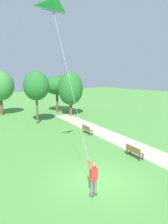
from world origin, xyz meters
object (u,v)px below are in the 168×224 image
(park_bench_near_walkway, at_px, (134,151))
(flying_kite, at_px, (57,7))
(tree_behind_path, at_px, (36,86))
(tree_lakeside_near, at_px, (71,89))
(person_kite_flyer, at_px, (93,176))
(tree_treeline_left, at_px, (57,85))
(tree_treeline_center, at_px, (0,86))
(park_bench_far_walkway, at_px, (87,129))

(park_bench_near_walkway, bearing_deg, flying_kite, 164.76)
(tree_behind_path, bearing_deg, tree_lakeside_near, 13.64)
(person_kite_flyer, bearing_deg, flying_kite, 87.84)
(tree_lakeside_near, bearing_deg, tree_treeline_left, 90.26)
(flying_kite, xyz_separation_m, tree_treeline_left, (10.97, 17.86, -5.42))
(person_kite_flyer, distance_m, tree_treeline_center, 24.63)
(tree_behind_path, distance_m, tree_lakeside_near, 6.32)
(park_bench_near_walkway, relative_size, tree_behind_path, 0.24)
(park_bench_far_walkway, bearing_deg, tree_treeline_center, 102.50)
(flying_kite, xyz_separation_m, tree_lakeside_near, (10.99, 14.20, -5.71))
(park_bench_far_walkway, bearing_deg, tree_behind_path, 103.97)
(person_kite_flyer, relative_size, tree_treeline_center, 0.28)
(tree_lakeside_near, height_order, tree_treeline_left, tree_lakeside_near)
(person_kite_flyer, bearing_deg, park_bench_near_walkway, 17.19)
(person_kite_flyer, xyz_separation_m, tree_treeline_center, (3.37, 24.17, 3.28))
(park_bench_near_walkway, relative_size, tree_treeline_left, 0.27)
(tree_treeline_left, bearing_deg, tree_behind_path, -139.84)
(flying_kite, distance_m, tree_behind_path, 14.52)
(person_kite_flyer, distance_m, tree_treeline_left, 24.02)
(tree_treeline_center, bearing_deg, tree_treeline_left, -21.95)
(tree_behind_path, bearing_deg, park_bench_near_walkway, -87.75)
(park_bench_near_walkway, xyz_separation_m, tree_treeline_center, (-2.19, 22.45, 3.82))
(park_bench_far_walkway, relative_size, tree_treeline_center, 0.24)
(flying_kite, bearing_deg, park_bench_far_walkway, 38.88)
(flying_kite, height_order, tree_treeline_center, flying_kite)
(tree_treeline_left, bearing_deg, park_bench_near_walkway, -105.96)
(tree_behind_path, bearing_deg, park_bench_far_walkway, -76.03)
(tree_treeline_center, bearing_deg, tree_behind_path, -78.82)
(flying_kite, distance_m, park_bench_far_walkway, 12.57)
(person_kite_flyer, height_order, flying_kite, flying_kite)
(park_bench_near_walkway, distance_m, tree_lakeside_near, 16.99)
(park_bench_near_walkway, relative_size, tree_treeline_center, 0.24)
(tree_behind_path, relative_size, tree_treeline_left, 1.12)
(flying_kite, height_order, park_bench_near_walkway, flying_kite)
(tree_lakeside_near, bearing_deg, person_kite_flyer, -122.56)
(tree_behind_path, distance_m, tree_treeline_center, 8.42)
(flying_kite, relative_size, tree_lakeside_near, 1.30)
(park_bench_near_walkway, bearing_deg, person_kite_flyer, -162.81)
(flying_kite, height_order, tree_behind_path, flying_kite)
(flying_kite, height_order, park_bench_far_walkway, flying_kite)
(tree_behind_path, xyz_separation_m, tree_lakeside_near, (6.11, 1.48, -0.68))
(person_kite_flyer, bearing_deg, tree_treeline_center, 82.06)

